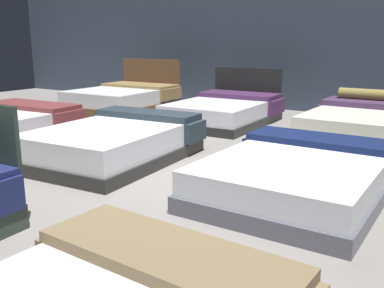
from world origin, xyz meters
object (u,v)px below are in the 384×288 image
at_px(bed_6, 298,175).
at_px(bed_9, 225,111).
at_px(bed_5, 114,142).
at_px(bed_8, 124,100).
at_px(bed_10, 361,123).

relative_size(bed_6, bed_9, 0.96).
bearing_deg(bed_9, bed_5, -90.78).
height_order(bed_5, bed_8, bed_8).
bearing_deg(bed_6, bed_9, 129.67).
bearing_deg(bed_6, bed_8, 149.01).
distance_m(bed_6, bed_8, 5.59).
xyz_separation_m(bed_8, bed_9, (2.36, 0.02, -0.04)).
bearing_deg(bed_5, bed_6, -4.04).
height_order(bed_8, bed_10, bed_8).
bearing_deg(bed_5, bed_10, 48.28).
height_order(bed_5, bed_10, bed_10).
relative_size(bed_9, bed_10, 1.02).
bearing_deg(bed_9, bed_10, -1.20).
distance_m(bed_6, bed_10, 2.98).
distance_m(bed_6, bed_9, 3.82).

